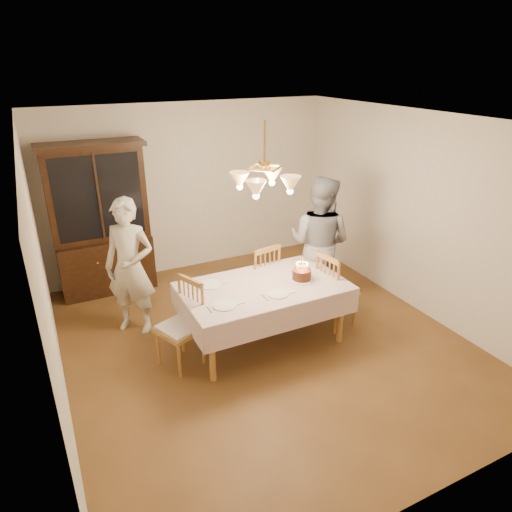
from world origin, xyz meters
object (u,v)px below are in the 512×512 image
china_hutch (101,223)px  elderly_woman (130,267)px  dining_table (264,291)px  chair_far_side (259,282)px  birthday_cake (302,275)px

china_hutch → elderly_woman: size_ratio=1.26×
dining_table → chair_far_side: bearing=67.6°
china_hutch → birthday_cake: size_ratio=7.20×
china_hutch → elderly_woman: china_hutch is taller
dining_table → birthday_cake: bearing=-9.1°
chair_far_side → elderly_woman: size_ratio=0.58×
chair_far_side → birthday_cake: (0.20, -0.72, 0.38)m
elderly_woman → birthday_cake: elderly_woman is taller
chair_far_side → china_hutch: bearing=136.5°
chair_far_side → birthday_cake: 0.84m
china_hutch → elderly_woman: 1.30m
china_hutch → birthday_cake: (1.89, -2.33, -0.22)m
elderly_woman → birthday_cake: 2.06m
china_hutch → chair_far_side: china_hutch is taller
dining_table → elderly_woman: size_ratio=1.11×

